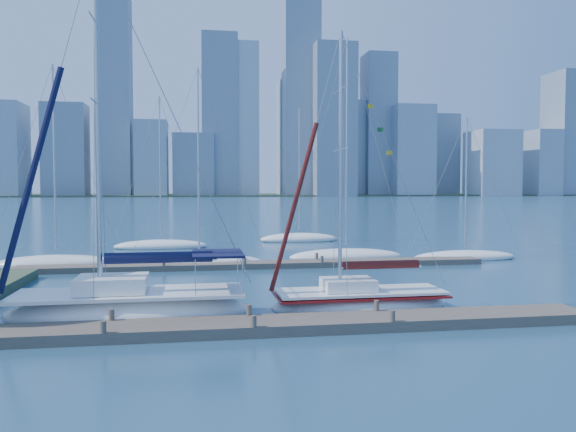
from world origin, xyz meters
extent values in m
plane|color=navy|center=(0.00, 0.00, 0.00)|extent=(700.00, 700.00, 0.00)
cube|color=#443B31|center=(0.00, 0.00, 0.20)|extent=(26.00, 2.00, 0.40)
cube|color=#443B31|center=(2.00, 16.00, 0.18)|extent=(30.00, 1.80, 0.36)
cube|color=#38472D|center=(0.00, 320.00, 0.00)|extent=(800.00, 100.00, 1.50)
ellipsoid|color=white|center=(-4.53, 2.52, 0.28)|extent=(9.55, 3.19, 1.67)
cube|color=white|center=(-4.53, 2.52, 1.06)|extent=(8.85, 2.93, 0.13)
cube|color=white|center=(-5.20, 2.52, 1.45)|extent=(2.69, 2.05, 0.61)
cylinder|color=silver|center=(-5.65, 2.52, 7.75)|extent=(0.20, 0.20, 13.28)
cylinder|color=silver|center=(-3.39, 2.53, 2.34)|extent=(4.51, 0.14, 0.11)
cylinder|color=black|center=(-3.39, 2.53, 2.45)|extent=(4.16, 0.47, 0.45)
cube|color=black|center=(-1.11, 2.55, 2.56)|extent=(2.02, 2.67, 0.09)
ellipsoid|color=white|center=(4.85, 2.64, 0.22)|extent=(7.60, 2.57, 1.33)
cube|color=white|center=(4.85, 2.64, 0.84)|extent=(7.04, 2.36, 0.11)
cube|color=white|center=(4.32, 2.63, 1.15)|extent=(2.14, 1.64, 0.49)
cylinder|color=silver|center=(3.96, 2.63, 6.24)|extent=(0.16, 0.16, 10.71)
cylinder|color=silver|center=(5.75, 2.65, 1.86)|extent=(3.58, 0.13, 0.09)
cylinder|color=#511114|center=(5.75, 2.65, 1.95)|extent=(3.30, 0.39, 0.35)
cube|color=maroon|center=(4.85, 2.64, 0.69)|extent=(7.20, 2.47, 0.09)
ellipsoid|color=white|center=(-10.97, 18.09, 0.22)|extent=(8.02, 3.19, 1.22)
cylinder|color=silver|center=(-10.97, 18.09, 7.07)|extent=(0.13, 0.13, 11.94)
ellipsoid|color=white|center=(-1.83, 17.41, 0.21)|extent=(8.70, 2.88, 1.13)
cylinder|color=silver|center=(-1.83, 17.41, 7.01)|extent=(0.12, 0.12, 11.96)
ellipsoid|color=white|center=(8.58, 18.84, 0.22)|extent=(8.60, 5.13, 1.21)
cylinder|color=silver|center=(8.58, 18.84, 8.41)|extent=(0.13, 0.13, 14.61)
ellipsoid|color=white|center=(17.02, 17.53, 0.18)|extent=(7.94, 3.23, 1.01)
cylinder|color=silver|center=(17.02, 17.53, 5.54)|extent=(0.11, 0.11, 9.23)
ellipsoid|color=white|center=(-5.01, 28.56, 0.20)|extent=(8.04, 5.31, 1.11)
cylinder|color=silver|center=(-5.01, 28.56, 6.92)|extent=(0.12, 0.12, 11.82)
ellipsoid|color=white|center=(7.67, 32.72, 0.22)|extent=(7.86, 4.29, 1.21)
cylinder|color=silver|center=(7.67, 32.72, 6.87)|extent=(0.13, 0.13, 11.53)
cube|color=gray|center=(-96.77, 283.96, 23.73)|extent=(15.68, 23.42, 47.45)
cube|color=slate|center=(-69.73, 287.50, 24.02)|extent=(21.41, 17.63, 48.03)
cube|color=#929CAF|center=(-47.55, 309.43, 21.18)|extent=(14.76, 17.61, 42.36)
cube|color=gray|center=(-25.94, 284.92, 19.83)|extent=(16.47, 19.81, 39.66)
cube|color=slate|center=(-4.22, 286.68, 16.76)|extent=(21.61, 16.86, 33.51)
cube|color=#929CAF|center=(21.35, 289.48, 41.57)|extent=(19.16, 14.99, 83.14)
cube|color=gray|center=(51.90, 304.67, 32.91)|extent=(14.99, 17.46, 65.82)
cube|color=slate|center=(70.99, 278.50, 40.88)|extent=(22.17, 18.95, 81.76)
cube|color=#929CAF|center=(91.42, 294.72, 26.96)|extent=(14.84, 17.11, 53.91)
cube|color=gray|center=(115.77, 279.60, 25.07)|extent=(22.31, 18.80, 50.15)
cube|color=slate|center=(147.05, 309.52, 24.72)|extent=(17.40, 17.52, 49.44)
cube|color=#929CAF|center=(164.09, 278.94, 18.46)|extent=(23.90, 23.94, 36.91)
cube|color=gray|center=(194.50, 279.05, 18.82)|extent=(15.10, 21.38, 37.64)
cube|color=slate|center=(213.93, 282.23, 36.03)|extent=(21.40, 23.60, 72.05)
cube|color=slate|center=(-45.00, 290.00, 52.62)|extent=(16.87, 18.00, 105.25)
cube|color=slate|center=(10.00, 290.00, 43.66)|extent=(19.13, 18.00, 87.31)
cube|color=slate|center=(55.00, 290.00, 55.98)|extent=(19.66, 18.00, 111.97)
cube|color=slate|center=(100.00, 290.00, 40.08)|extent=(16.86, 18.00, 80.15)
camera|label=1|loc=(-1.86, -19.98, 5.24)|focal=35.00mm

